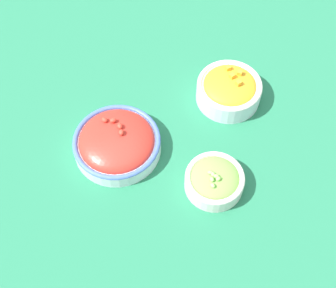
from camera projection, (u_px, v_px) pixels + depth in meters
ground_plane at (168, 151)px, 1.09m from camera, size 3.00×3.00×0.00m
bowl_cherry_tomatoes at (117, 142)px, 1.07m from camera, size 0.20×0.20×0.07m
bowl_squash at (229, 89)px, 1.14m from camera, size 0.16×0.16×0.08m
bowl_lettuce at (215, 180)px, 1.02m from camera, size 0.13×0.13×0.06m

